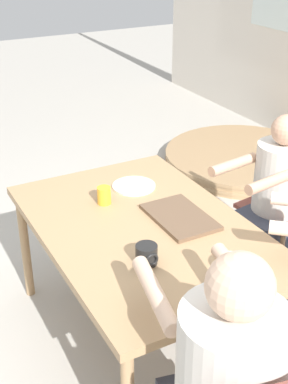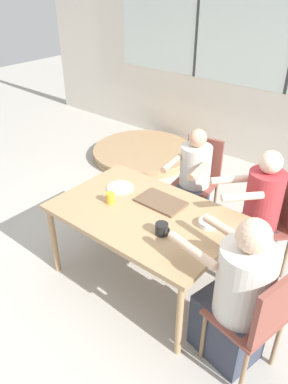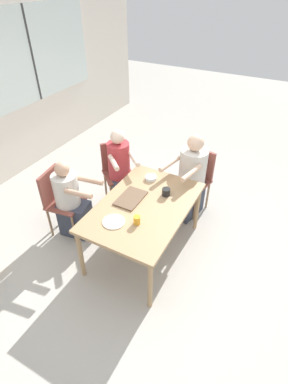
{
  "view_description": "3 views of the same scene",
  "coord_description": "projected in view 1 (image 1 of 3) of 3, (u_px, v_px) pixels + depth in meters",
  "views": [
    {
      "loc": [
        1.93,
        -1.03,
        2.01
      ],
      "look_at": [
        0.0,
        0.0,
        0.88
      ],
      "focal_mm": 50.0,
      "sensor_mm": 36.0,
      "label": 1
    },
    {
      "loc": [
        1.55,
        -1.87,
        2.36
      ],
      "look_at": [
        0.0,
        0.0,
        0.88
      ],
      "focal_mm": 35.0,
      "sensor_mm": 36.0,
      "label": 2
    },
    {
      "loc": [
        -2.24,
        -1.2,
        2.8
      ],
      "look_at": [
        0.0,
        0.0,
        0.88
      ],
      "focal_mm": 28.0,
      "sensor_mm": 36.0,
      "label": 3
    }
  ],
  "objects": [
    {
      "name": "ground_plane",
      "position": [
        144.0,
        338.0,
        2.87
      ],
      "size": [
        16.0,
        16.0,
        0.0
      ],
      "primitive_type": "plane",
      "color": "#B2ADA3"
    },
    {
      "name": "folded_table_stack",
      "position": [
        244.0,
        158.0,
        4.84
      ],
      "size": [
        1.42,
        1.42,
        0.12
      ],
      "color": "tan",
      "rests_on": "ground_plane"
    },
    {
      "name": "plate_tortillas",
      "position": [
        134.0,
        186.0,
        2.91
      ],
      "size": [
        0.24,
        0.24,
        0.01
      ],
      "color": "beige",
      "rests_on": "dining_table"
    },
    {
      "name": "dining_table",
      "position": [
        144.0,
        236.0,
        2.57
      ],
      "size": [
        1.42,
        0.94,
        0.7
      ],
      "color": "tan",
      "rests_on": "ground_plane"
    },
    {
      "name": "coffee_mug",
      "position": [
        147.0,
        255.0,
        2.25
      ],
      "size": [
        0.1,
        0.09,
        0.09
      ],
      "color": "black",
      "rests_on": "dining_table"
    },
    {
      "name": "juice_glass",
      "position": [
        104.0,
        195.0,
        2.72
      ],
      "size": [
        0.07,
        0.07,
        0.09
      ],
      "color": "gold",
      "rests_on": "dining_table"
    },
    {
      "name": "person_woman_green_shirt",
      "position": [
        272.0,
        210.0,
        3.16
      ],
      "size": [
        0.38,
        0.6,
        1.05
      ],
      "rotation": [
        0.0,
        0.0,
        -2.99
      ],
      "color": "#333847",
      "rests_on": "ground_plane"
    },
    {
      "name": "food_tray_dark",
      "position": [
        180.0,
        217.0,
        2.6
      ],
      "size": [
        0.38,
        0.25,
        0.02
      ],
      "color": "brown",
      "rests_on": "dining_table"
    },
    {
      "name": "bowl_white_shallow",
      "position": [
        233.0,
        264.0,
        2.22
      ],
      "size": [
        0.14,
        0.14,
        0.04
      ],
      "color": "silver",
      "rests_on": "dining_table"
    }
  ]
}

